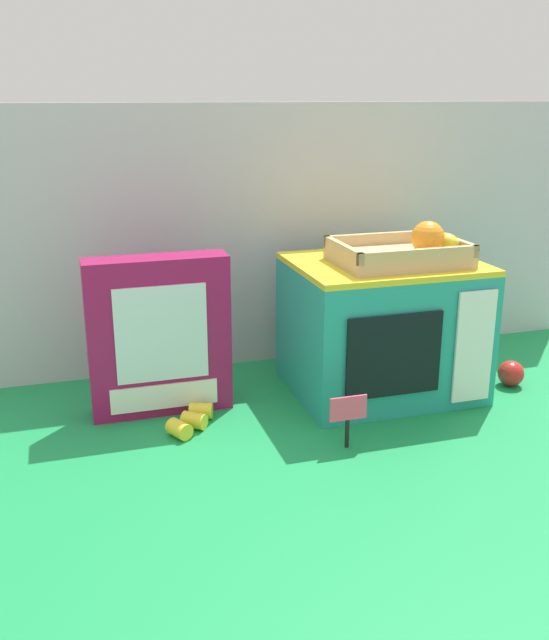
% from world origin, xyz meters
% --- Properties ---
extents(ground_plane, '(1.70, 1.70, 0.00)m').
position_xyz_m(ground_plane, '(0.00, 0.00, 0.00)').
color(ground_plane, '#198C47').
rests_on(ground_plane, ground).
extents(display_back_panel, '(1.61, 0.03, 0.60)m').
position_xyz_m(display_back_panel, '(0.00, 0.26, 0.30)').
color(display_back_panel, '#B7BABF').
rests_on(display_back_panel, ground).
extents(toy_microwave, '(0.38, 0.30, 0.28)m').
position_xyz_m(toy_microwave, '(0.17, -0.00, 0.14)').
color(toy_microwave, teal).
rests_on(toy_microwave, ground).
extents(food_groups_crate, '(0.25, 0.18, 0.09)m').
position_xyz_m(food_groups_crate, '(0.20, -0.04, 0.31)').
color(food_groups_crate, tan).
rests_on(food_groups_crate, toy_microwave).
extents(cookie_set_box, '(0.28, 0.08, 0.32)m').
position_xyz_m(cookie_set_box, '(-0.30, 0.03, 0.16)').
color(cookie_set_box, '#99144C').
rests_on(cookie_set_box, ground).
extents(price_sign, '(0.07, 0.01, 0.10)m').
position_xyz_m(price_sign, '(0.00, -0.23, 0.07)').
color(price_sign, black).
rests_on(price_sign, ground).
extents(loose_toy_banana, '(0.11, 0.12, 0.03)m').
position_xyz_m(loose_toy_banana, '(-0.26, -0.07, 0.02)').
color(loose_toy_banana, yellow).
rests_on(loose_toy_banana, ground).
extents(loose_toy_apple, '(0.06, 0.06, 0.06)m').
position_xyz_m(loose_toy_apple, '(0.45, -0.07, 0.03)').
color(loose_toy_apple, red).
rests_on(loose_toy_apple, ground).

